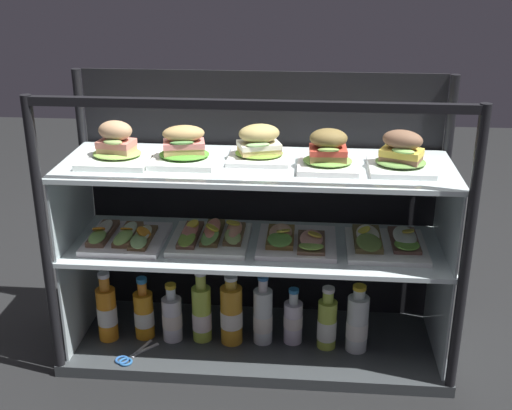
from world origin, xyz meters
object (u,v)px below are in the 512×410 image
object	(u,v)px
kitchen_scissors	(128,358)
plated_roll_sandwich_near_left_corner	(259,146)
juice_bottle_front_right_end	(172,317)
juice_bottle_tucked_behind	(327,324)
juice_bottle_front_left_end	(357,323)
juice_bottle_back_center	(293,320)
open_sandwich_tray_far_right	(386,242)
plated_roll_sandwich_near_right_corner	(401,156)
open_sandwich_tray_center	(296,240)
plated_roll_sandwich_mid_right	(328,153)
open_sandwich_tray_mid_left	(125,237)
plated_roll_sandwich_center	(184,149)
juice_bottle_back_left	(144,314)
juice_bottle_near_post	(107,312)
juice_bottle_front_second	(231,314)
juice_bottle_front_fourth	(202,313)
plated_roll_sandwich_mid_left	(117,149)
open_sandwich_tray_right_of_center	(211,236)
juice_bottle_back_right	(263,316)

from	to	relation	value
kitchen_scissors	plated_roll_sandwich_near_left_corner	bearing A→B (deg)	26.86
juice_bottle_front_right_end	juice_bottle_tucked_behind	xyz separation A→B (m)	(0.51, -0.00, 0.00)
kitchen_scissors	juice_bottle_tucked_behind	bearing A→B (deg)	11.57
plated_roll_sandwich_near_left_corner	juice_bottle_front_left_end	xyz separation A→B (m)	(0.32, -0.08, -0.56)
juice_bottle_back_center	open_sandwich_tray_far_right	bearing A→B (deg)	2.05
plated_roll_sandwich_near_right_corner	open_sandwich_tray_center	size ratio (longest dim) A/B	0.74
plated_roll_sandwich_mid_right	open_sandwich_tray_mid_left	size ratio (longest dim) A/B	0.71
open_sandwich_tray_far_right	plated_roll_sandwich_center	bearing A→B (deg)	-179.66
open_sandwich_tray_far_right	juice_bottle_front_left_end	xyz separation A→B (m)	(-0.07, -0.04, -0.27)
juice_bottle_back_left	juice_bottle_tucked_behind	xyz separation A→B (m)	(0.60, -0.01, 0.00)
juice_bottle_near_post	juice_bottle_front_second	xyz separation A→B (m)	(0.41, 0.02, 0.00)
plated_roll_sandwich_center	plated_roll_sandwich_near_left_corner	world-z (taller)	plated_roll_sandwich_center
plated_roll_sandwich_near_left_corner	juice_bottle_front_left_end	bearing A→B (deg)	-14.13
juice_bottle_front_fourth	juice_bottle_back_left	bearing A→B (deg)	179.96
juice_bottle_front_left_end	plated_roll_sandwich_mid_right	bearing A→B (deg)	174.56
plated_roll_sandwich_near_left_corner	juice_bottle_front_fourth	xyz separation A→B (m)	(-0.18, -0.06, -0.56)
plated_roll_sandwich_center	juice_bottle_front_second	size ratio (longest dim) A/B	0.79
plated_roll_sandwich_near_left_corner	plated_roll_sandwich_mid_left	bearing A→B (deg)	-172.12
open_sandwich_tray_center	juice_bottle_back_center	world-z (taller)	open_sandwich_tray_center
plated_roll_sandwich_near_right_corner	juice_bottle_front_right_end	distance (m)	0.91
plated_roll_sandwich_center	open_sandwich_tray_far_right	bearing A→B (deg)	0.34
plated_roll_sandwich_near_left_corner	juice_bottle_front_second	distance (m)	0.56
open_sandwich_tray_right_of_center	juice_bottle_front_fourth	bearing A→B (deg)	-157.26
plated_roll_sandwich_mid_left	plated_roll_sandwich_near_left_corner	size ratio (longest dim) A/B	1.12
juice_bottle_front_fourth	juice_bottle_back_right	bearing A→B (deg)	0.68
plated_roll_sandwich_near_left_corner	juice_bottle_front_right_end	world-z (taller)	plated_roll_sandwich_near_left_corner
juice_bottle_front_left_end	plated_roll_sandwich_center	bearing A→B (deg)	176.43
juice_bottle_back_left	juice_bottle_front_fourth	world-z (taller)	juice_bottle_front_fourth
plated_roll_sandwich_near_left_corner	open_sandwich_tray_far_right	bearing A→B (deg)	-6.27
plated_roll_sandwich_near_left_corner	kitchen_scissors	bearing A→B (deg)	-153.14
plated_roll_sandwich_mid_right	juice_bottle_back_left	xyz separation A→B (m)	(-0.58, 0.01, -0.57)
juice_bottle_back_center	juice_bottle_near_post	bearing A→B (deg)	-176.86
juice_bottle_front_right_end	juice_bottle_tucked_behind	world-z (taller)	juice_bottle_tucked_behind
juice_bottle_back_center	kitchen_scissors	size ratio (longest dim) A/B	1.23
open_sandwich_tray_far_right	juice_bottle_tucked_behind	distance (m)	0.33
open_sandwich_tray_mid_left	juice_bottle_front_fourth	world-z (taller)	open_sandwich_tray_mid_left
plated_roll_sandwich_near_right_corner	open_sandwich_tray_far_right	bearing A→B (deg)	132.56
juice_bottle_front_second	plated_roll_sandwich_mid_right	bearing A→B (deg)	0.26
juice_bottle_back_right	juice_bottle_back_center	bearing A→B (deg)	4.86
plated_roll_sandwich_mid_right	open_sandwich_tray_right_of_center	xyz separation A→B (m)	(-0.36, 0.02, -0.29)
open_sandwich_tray_center	juice_bottle_front_left_end	bearing A→B (deg)	-7.97
plated_roll_sandwich_center	plated_roll_sandwich_near_right_corner	bearing A→B (deg)	-1.74
juice_bottle_back_left	juice_bottle_front_fourth	bearing A→B (deg)	-0.04
plated_roll_sandwich_near_left_corner	juice_bottle_front_left_end	distance (m)	0.65
plated_roll_sandwich_mid_left	juice_bottle_front_second	world-z (taller)	plated_roll_sandwich_mid_left
plated_roll_sandwich_center	juice_bottle_tucked_behind	xyz separation A→B (m)	(0.45, -0.03, -0.57)
open_sandwich_tray_right_of_center	plated_roll_sandwich_near_left_corner	bearing A→B (deg)	18.66
plated_roll_sandwich_near_left_corner	juice_bottle_front_right_end	size ratio (longest dim) A/B	0.91
open_sandwich_tray_mid_left	open_sandwich_tray_right_of_center	world-z (taller)	open_sandwich_tray_right_of_center
plated_roll_sandwich_near_left_corner	plated_roll_sandwich_near_right_corner	xyz separation A→B (m)	(0.42, -0.07, 0.00)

